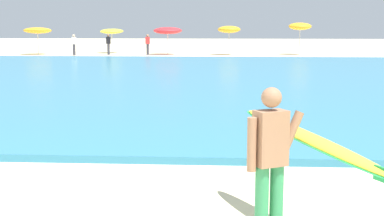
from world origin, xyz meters
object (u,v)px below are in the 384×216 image
object	(u,v)px
surfer_with_board	(291,149)
beachgoer_near_row_right	(148,44)
beach_umbrella_3	(229,29)
beach_umbrella_1	(112,31)
beachgoer_near_row_left	(108,44)
beach_umbrella_4	(300,26)
beach_umbrella_0	(38,30)
beach_umbrella_2	(168,31)
beachgoer_near_row_mid	(74,44)

from	to	relation	value
surfer_with_board	beachgoer_near_row_right	world-z (taller)	surfer_with_board
beach_umbrella_3	surfer_with_board	bearing A→B (deg)	-89.28
surfer_with_board	beachgoer_near_row_right	xyz separation A→B (m)	(-6.68, 35.06, -0.19)
beach_umbrella_1	beachgoer_near_row_left	size ratio (longest dim) A/B	1.28
surfer_with_board	beach_umbrella_4	bearing A→B (deg)	82.11
beachgoer_near_row_left	beach_umbrella_4	bearing A→B (deg)	4.22
beach_umbrella_0	beachgoer_near_row_left	world-z (taller)	beach_umbrella_0
beach_umbrella_2	beachgoer_near_row_right	world-z (taller)	beach_umbrella_2
beach_umbrella_4	beachgoer_near_row_right	size ratio (longest dim) A/B	1.58
beach_umbrella_2	beach_umbrella_4	distance (m)	10.20
surfer_with_board	beachgoer_near_row_right	size ratio (longest dim) A/B	1.68
beach_umbrella_4	beachgoer_near_row_left	distance (m)	14.83
beach_umbrella_1	beach_umbrella_2	xyz separation A→B (m)	(4.75, -1.76, 0.08)
beach_umbrella_0	beachgoer_near_row_right	bearing A→B (deg)	0.15
beach_umbrella_2	surfer_with_board	bearing A→B (deg)	-81.72
beachgoer_near_row_mid	beach_umbrella_4	bearing A→B (deg)	6.80
beachgoer_near_row_right	beach_umbrella_0	bearing A→B (deg)	-179.85
beachgoer_near_row_mid	surfer_with_board	bearing A→B (deg)	-70.39
surfer_with_board	beach_umbrella_1	bearing A→B (deg)	104.89
beach_umbrella_1	beach_umbrella_3	distance (m)	9.65
beachgoer_near_row_left	beachgoer_near_row_right	xyz separation A→B (m)	(3.04, 0.01, 0.00)
surfer_with_board	beach_umbrella_0	xyz separation A→B (m)	(-15.25, 35.04, 0.82)
beach_umbrella_0	beach_umbrella_3	world-z (taller)	beach_umbrella_3
beach_umbrella_2	beachgoer_near_row_right	distance (m)	1.88
beach_umbrella_0	beachgoer_near_row_right	size ratio (longest dim) A/B	1.35
beach_umbrella_2	beach_umbrella_4	xyz separation A→B (m)	(10.18, 0.54, 0.33)
beach_umbrella_3	beachgoer_near_row_right	size ratio (longest dim) A/B	1.41
beachgoer_near_row_left	beachgoer_near_row_right	distance (m)	3.04
beach_umbrella_4	beachgoer_near_row_left	world-z (taller)	beach_umbrella_4
beach_umbrella_3	beach_umbrella_2	bearing A→B (deg)	179.77
beach_umbrella_1	beach_umbrella_2	size ratio (longest dim) A/B	0.91
beach_umbrella_2	beach_umbrella_1	bearing A→B (deg)	159.68
beachgoer_near_row_left	beachgoer_near_row_right	bearing A→B (deg)	0.28
surfer_with_board	beach_umbrella_2	distance (m)	35.97
beachgoer_near_row_right	beach_umbrella_1	bearing A→B (deg)	144.87
beach_umbrella_0	beachgoer_near_row_right	distance (m)	8.63
surfer_with_board	beachgoer_near_row_left	bearing A→B (deg)	105.50
beachgoer_near_row_right	beach_umbrella_3	bearing A→B (deg)	4.69
beach_umbrella_0	beach_umbrella_1	bearing A→B (deg)	23.49
beach_umbrella_0	beach_umbrella_4	size ratio (longest dim) A/B	0.85
beach_umbrella_2	beachgoer_near_row_left	size ratio (longest dim) A/B	1.41
beach_umbrella_3	beach_umbrella_4	distance (m)	5.49
surfer_with_board	beachgoer_near_row_left	distance (m)	36.37
surfer_with_board	beachgoer_near_row_right	bearing A→B (deg)	100.78
beach_umbrella_0	beachgoer_near_row_mid	size ratio (longest dim) A/B	1.35
beach_umbrella_3	beachgoer_near_row_mid	bearing A→B (deg)	-172.77
beach_umbrella_0	beach_umbrella_2	size ratio (longest dim) A/B	0.95
beach_umbrella_3	beachgoer_near_row_mid	size ratio (longest dim) A/B	1.41
beach_umbrella_2	beachgoer_near_row_right	size ratio (longest dim) A/B	1.41
beachgoer_near_row_mid	beachgoer_near_row_right	distance (m)	5.56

